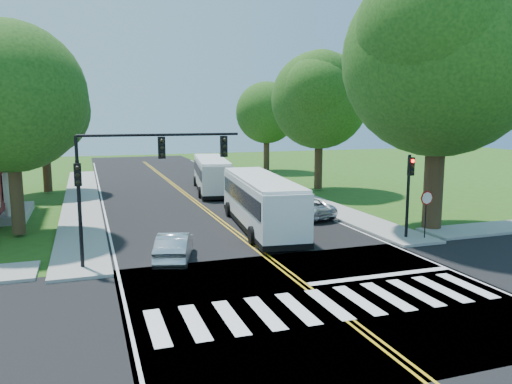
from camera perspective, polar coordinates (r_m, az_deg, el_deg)
name	(u,v)px	position (r m, az deg, el deg)	size (l,w,h in m)	color
ground	(322,299)	(18.61, 7.57, -12.08)	(140.00, 140.00, 0.00)	#254F13
road	(207,210)	(35.06, -5.64, -2.10)	(14.00, 96.00, 0.01)	black
cross_road	(322,299)	(18.61, 7.57, -12.06)	(60.00, 12.00, 0.01)	black
center_line	(195,201)	(38.90, -7.00, -1.03)	(0.36, 70.00, 0.01)	gold
edge_line_w	(103,206)	(38.11, -17.05, -1.56)	(0.12, 70.00, 0.01)	silver
edge_line_e	(277,196)	(40.82, 2.38, -0.51)	(0.12, 70.00, 0.01)	silver
crosswalk	(329,304)	(18.19, 8.29, -12.54)	(12.60, 3.00, 0.01)	silver
stop_bar	(381,276)	(21.58, 14.10, -9.26)	(6.60, 0.40, 0.01)	silver
sidewalk_nw	(82,200)	(41.05, -19.30, -0.86)	(2.60, 40.00, 0.15)	gray
sidewalk_ne	(280,190)	(44.11, 2.78, 0.27)	(2.60, 40.00, 0.15)	gray
tree_ne_big	(440,60)	(30.30, 20.31, 13.98)	(10.80, 10.80, 14.91)	#352215
tree_west_near	(9,97)	(29.76, -26.35, 9.67)	(8.00, 8.00, 11.40)	#352215
tree_west_far	(43,110)	(45.63, -23.15, 8.59)	(7.60, 7.60, 10.67)	#352215
tree_east_mid	(320,100)	(44.02, 7.28, 10.35)	(8.40, 8.40, 11.93)	#352215
tree_east_far	(267,113)	(59.14, 1.22, 9.04)	(7.20, 7.20, 10.34)	#352215
signal_nw	(135,167)	(22.15, -13.66, 2.78)	(7.15, 0.46, 5.66)	black
signal_ne	(409,185)	(27.45, 17.09, 0.78)	(0.30, 0.46, 4.40)	black
stop_sign	(426,203)	(27.70, 18.90, -1.19)	(0.76, 0.08, 2.53)	black
bus_lead	(261,201)	(29.20, 0.54, -1.06)	(3.82, 11.92, 3.03)	silver
bus_follow	(211,174)	(43.64, -5.12, 2.08)	(4.11, 11.37, 2.88)	silver
hatchback	(174,247)	(23.10, -9.33, -6.18)	(1.42, 4.06, 1.34)	silver
suv	(303,207)	(32.54, 5.40, -1.76)	(2.17, 4.71, 1.31)	silver
dark_sedan	(277,195)	(37.87, 2.39, -0.37)	(1.59, 3.91, 1.14)	black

